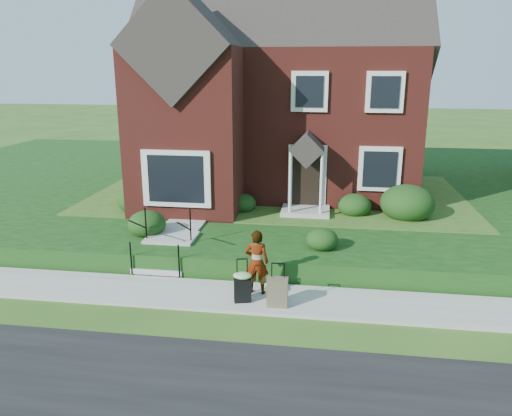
% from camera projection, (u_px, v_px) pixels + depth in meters
% --- Properties ---
extents(ground, '(120.00, 120.00, 0.00)m').
position_uv_depth(ground, '(244.00, 299.00, 12.00)').
color(ground, '#2D5119').
rests_on(ground, ground).
extents(sidewalk, '(60.00, 1.60, 0.08)m').
position_uv_depth(sidewalk, '(244.00, 297.00, 11.99)').
color(sidewalk, '#9E9B93').
rests_on(sidewalk, ground).
extents(terrace, '(44.00, 20.00, 0.60)m').
position_uv_depth(terrace, '(376.00, 188.00, 21.74)').
color(terrace, '#12360E').
rests_on(terrace, ground).
extents(walkway, '(1.20, 6.00, 0.06)m').
position_uv_depth(walkway, '(196.00, 212.00, 16.93)').
color(walkway, '#9E9B93').
rests_on(walkway, terrace).
extents(main_house, '(10.40, 10.20, 9.40)m').
position_uv_depth(main_house, '(278.00, 70.00, 19.74)').
color(main_house, maroon).
rests_on(main_house, terrace).
extents(front_steps, '(1.40, 2.02, 1.50)m').
position_uv_depth(front_steps, '(167.00, 248.00, 13.97)').
color(front_steps, '#9E9B93').
rests_on(front_steps, ground).
extents(foundation_shrubs, '(10.56, 4.61, 1.22)m').
position_uv_depth(foundation_shrubs, '(286.00, 203.00, 16.24)').
color(foundation_shrubs, black).
rests_on(foundation_shrubs, terrace).
extents(woman, '(0.58, 0.38, 1.60)m').
position_uv_depth(woman, '(257.00, 262.00, 11.92)').
color(woman, '#999999').
rests_on(woman, sidewalk).
extents(suitcase_black, '(0.51, 0.45, 1.05)m').
position_uv_depth(suitcase_black, '(242.00, 285.00, 11.58)').
color(suitcase_black, black).
rests_on(suitcase_black, sidewalk).
extents(suitcase_olive, '(0.48, 0.28, 1.03)m').
position_uv_depth(suitcase_olive, '(277.00, 292.00, 11.38)').
color(suitcase_olive, brown).
rests_on(suitcase_olive, sidewalk).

